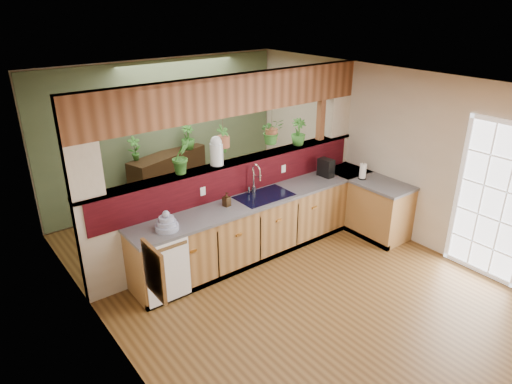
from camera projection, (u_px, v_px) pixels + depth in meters
ground at (294, 286)px, 6.08m from camera, size 4.60×7.00×0.01m
ceiling at (302, 90)px, 5.05m from camera, size 4.60×7.00×0.01m
wall_back at (166, 133)px, 8.12m from camera, size 4.60×0.02×2.60m
wall_left at (116, 257)px, 4.29m from camera, size 0.02×7.00×2.60m
wall_right at (411, 159)px, 6.85m from camera, size 0.02×7.00×2.60m
pass_through_partition at (236, 173)px, 6.61m from camera, size 4.60×0.21×2.60m
pass_through_ledge at (234, 162)px, 6.52m from camera, size 4.60×0.21×0.04m
header_beam at (233, 95)px, 6.14m from camera, size 4.60×0.15×0.55m
sage_backwall at (166, 133)px, 8.10m from camera, size 4.55×0.02×2.55m
countertop at (298, 216)px, 7.01m from camera, size 4.14×1.52×0.90m
dishwasher at (169, 272)px, 5.56m from camera, size 0.58×0.03×0.82m
navy_sink at (264, 201)px, 6.61m from camera, size 0.82×0.50×0.18m
french_door at (492, 203)px, 5.98m from camera, size 0.06×1.02×2.16m
framed_print at (154, 271)px, 3.62m from camera, size 0.04×0.35×0.45m
faucet at (255, 178)px, 6.57m from camera, size 0.20×0.20×0.46m
dish_stack at (167, 224)px, 5.60m from camera, size 0.29×0.29×0.26m
soap_dispenser at (227, 199)px, 6.23m from camera, size 0.10×0.11×0.20m
coffee_maker at (326, 169)px, 7.24m from camera, size 0.15×0.26×0.28m
paper_towel at (363, 172)px, 7.14m from camera, size 0.12×0.12×0.27m
glass_jar at (216, 151)px, 6.27m from camera, size 0.19×0.19×0.41m
ledge_plant_left at (181, 156)px, 5.95m from camera, size 0.26×0.21×0.47m
ledge_plant_right at (298, 132)px, 7.11m from camera, size 0.30×0.30×0.42m
hanging_plant_a at (223, 130)px, 6.23m from camera, size 0.23×0.18×0.50m
hanging_plant_b at (272, 120)px, 6.70m from camera, size 0.43×0.40×0.50m
shelving_console at (169, 181)px, 8.19m from camera, size 1.59×0.86×1.02m
shelf_plant_a at (135, 149)px, 7.58m from camera, size 0.22×0.16×0.41m
shelf_plant_b at (188, 137)px, 8.13m from camera, size 0.28×0.28×0.44m
floor_plant at (234, 204)px, 7.66m from camera, size 0.75×0.69×0.68m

